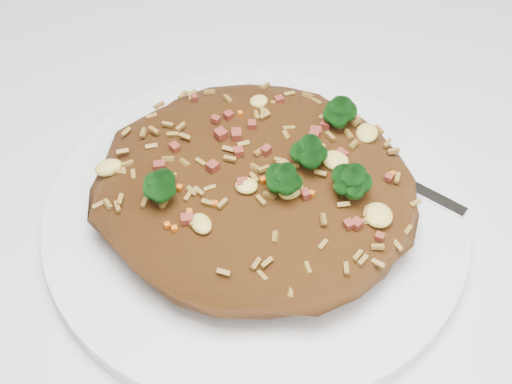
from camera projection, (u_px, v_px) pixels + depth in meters
dining_table at (125, 354)px, 0.51m from camera, size 1.20×0.80×0.75m
plate at (256, 214)px, 0.46m from camera, size 0.27×0.27×0.01m
fried_rice at (257, 179)px, 0.44m from camera, size 0.20×0.18×0.06m
fork at (366, 163)px, 0.48m from camera, size 0.15×0.08×0.00m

